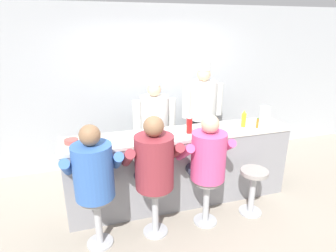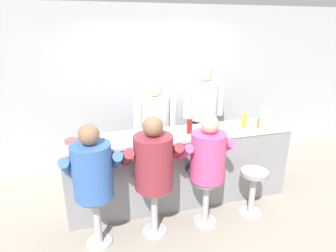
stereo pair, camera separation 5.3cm
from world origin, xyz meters
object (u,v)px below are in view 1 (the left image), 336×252
(water_pitcher_clear, at_px, (265,114))
(empty_stool_round, at_px, (253,184))
(ketchup_bottle_red, at_px, (189,124))
(hot_sauce_bottle_orange, at_px, (257,123))
(diner_seated_pink, at_px, (207,158))
(cook_in_whites_near, at_px, (155,124))
(cook_in_whites_far, at_px, (202,109))
(cereal_bowl, at_px, (71,141))
(mustard_bottle_yellow, at_px, (244,119))
(diner_seated_maroon, at_px, (154,164))
(diner_seated_blue, at_px, (93,174))
(coffee_mug_tan, at_px, (92,141))
(breakfast_plate, at_px, (149,140))

(water_pitcher_clear, distance_m, empty_stool_round, 1.07)
(ketchup_bottle_red, height_order, hot_sauce_bottle_orange, ketchup_bottle_red)
(empty_stool_round, bearing_deg, diner_seated_pink, 176.94)
(cook_in_whites_near, relative_size, cook_in_whites_far, 0.91)
(cereal_bowl, bearing_deg, mustard_bottle_yellow, -1.87)
(ketchup_bottle_red, height_order, cook_in_whites_near, cook_in_whites_near)
(water_pitcher_clear, distance_m, cereal_bowl, 2.67)
(mustard_bottle_yellow, relative_size, diner_seated_maroon, 0.16)
(hot_sauce_bottle_orange, bearing_deg, diner_seated_blue, -170.21)
(cereal_bowl, relative_size, empty_stool_round, 0.26)
(water_pitcher_clear, relative_size, diner_seated_blue, 0.17)
(mustard_bottle_yellow, bearing_deg, cook_in_whites_near, 146.48)
(coffee_mug_tan, bearing_deg, cook_in_whites_near, 38.28)
(cook_in_whites_near, bearing_deg, ketchup_bottle_red, -69.29)
(mustard_bottle_yellow, height_order, cook_in_whites_far, cook_in_whites_far)
(cereal_bowl, height_order, cook_in_whites_far, cook_in_whites_far)
(cook_in_whites_near, bearing_deg, hot_sauce_bottle_orange, -33.29)
(ketchup_bottle_red, distance_m, cook_in_whites_far, 1.20)
(water_pitcher_clear, relative_size, breakfast_plate, 0.87)
(cook_in_whites_near, bearing_deg, diner_seated_blue, -129.16)
(coffee_mug_tan, height_order, cook_in_whites_far, cook_in_whites_far)
(diner_seated_pink, height_order, empty_stool_round, diner_seated_pink)
(diner_seated_pink, bearing_deg, ketchup_bottle_red, 96.16)
(hot_sauce_bottle_orange, bearing_deg, mustard_bottle_yellow, 148.37)
(breakfast_plate, bearing_deg, coffee_mug_tan, 171.68)
(ketchup_bottle_red, relative_size, coffee_mug_tan, 2.11)
(hot_sauce_bottle_orange, xyz_separation_m, water_pitcher_clear, (0.24, 0.18, 0.05))
(water_pitcher_clear, bearing_deg, diner_seated_blue, -166.99)
(water_pitcher_clear, relative_size, coffee_mug_tan, 1.91)
(breakfast_plate, height_order, empty_stool_round, breakfast_plate)
(breakfast_plate, bearing_deg, cook_in_whites_far, 43.16)
(diner_seated_maroon, relative_size, cook_in_whites_far, 0.79)
(breakfast_plate, relative_size, cook_in_whites_near, 0.16)
(mustard_bottle_yellow, relative_size, hot_sauce_bottle_orange, 1.69)
(ketchup_bottle_red, bearing_deg, coffee_mug_tan, -179.20)
(cook_in_whites_far, bearing_deg, cook_in_whites_near, -162.74)
(breakfast_plate, distance_m, diner_seated_blue, 0.79)
(mustard_bottle_yellow, bearing_deg, hot_sauce_bottle_orange, -31.63)
(mustard_bottle_yellow, distance_m, diner_seated_blue, 2.13)
(diner_seated_blue, relative_size, diner_seated_maroon, 0.98)
(breakfast_plate, bearing_deg, cereal_bowl, 167.44)
(mustard_bottle_yellow, height_order, cook_in_whites_near, cook_in_whites_near)
(water_pitcher_clear, bearing_deg, diner_seated_pink, -153.73)
(empty_stool_round, bearing_deg, cook_in_whites_near, 128.41)
(diner_seated_blue, height_order, cook_in_whites_near, cook_in_whites_near)
(diner_seated_blue, bearing_deg, mustard_bottle_yellow, 13.11)
(cereal_bowl, bearing_deg, cook_in_whites_far, 23.84)
(hot_sauce_bottle_orange, distance_m, empty_stool_round, 0.84)
(hot_sauce_bottle_orange, relative_size, water_pitcher_clear, 0.59)
(coffee_mug_tan, xyz_separation_m, cook_in_whites_far, (1.86, 1.03, -0.05))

